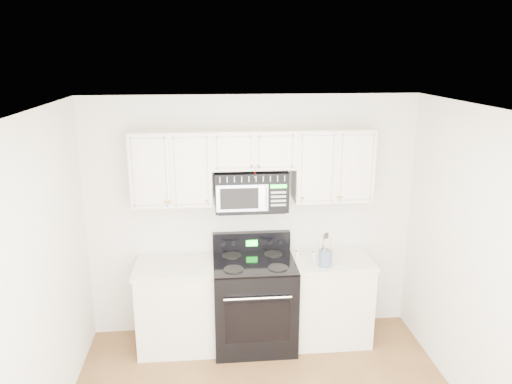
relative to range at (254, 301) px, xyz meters
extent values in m
cube|color=white|center=(0.01, -1.40, 2.12)|extent=(3.50, 3.50, 0.01)
cube|color=silver|center=(0.01, 0.35, 0.82)|extent=(3.50, 0.01, 2.60)
cube|color=silver|center=(-1.74, -1.40, 0.82)|extent=(0.01, 3.50, 2.60)
cube|color=silver|center=(1.76, -1.40, 0.82)|extent=(0.01, 3.50, 2.60)
cube|color=white|center=(-0.79, 0.04, -0.04)|extent=(0.82, 0.63, 0.88)
cube|color=silver|center=(-0.79, 0.04, 0.42)|extent=(0.86, 0.65, 0.04)
cube|color=black|center=(-0.79, 0.08, -0.43)|extent=(0.82, 0.55, 0.10)
cube|color=white|center=(0.81, 0.04, -0.04)|extent=(0.82, 0.63, 0.88)
cube|color=silver|center=(0.81, 0.04, 0.42)|extent=(0.86, 0.65, 0.04)
cube|color=black|center=(0.81, 0.08, -0.43)|extent=(0.82, 0.55, 0.10)
cube|color=black|center=(0.00, -0.01, -0.02)|extent=(0.84, 0.72, 0.92)
cube|color=black|center=(0.00, -0.37, -0.03)|extent=(0.64, 0.01, 0.44)
cylinder|color=white|center=(0.00, -0.39, 0.24)|extent=(0.66, 0.02, 0.02)
cube|color=black|center=(0.00, -0.01, 0.44)|extent=(0.84, 0.72, 0.02)
cube|color=black|center=(0.00, 0.31, 0.55)|extent=(0.84, 0.08, 0.22)
cube|color=#0AF621|center=(0.00, 0.27, 0.55)|extent=(0.12, 0.00, 0.07)
cube|color=white|center=(-0.81, 0.19, 1.41)|extent=(0.80, 0.33, 0.75)
cube|color=white|center=(0.83, 0.19, 1.41)|extent=(0.80, 0.33, 0.75)
cube|color=white|center=(0.01, 0.19, 1.59)|extent=(0.84, 0.33, 0.39)
sphere|color=#B8832A|center=(-0.83, 0.00, 1.12)|extent=(0.03, 0.03, 0.03)
sphere|color=#B8832A|center=(-0.47, 0.00, 1.12)|extent=(0.03, 0.03, 0.03)
sphere|color=#B8832A|center=(0.49, 0.00, 1.12)|extent=(0.03, 0.03, 0.03)
sphere|color=#B8832A|center=(0.85, 0.00, 1.12)|extent=(0.03, 0.03, 0.03)
sphere|color=#B8832A|center=(-0.02, 0.00, 1.46)|extent=(0.03, 0.03, 0.03)
sphere|color=#B8832A|center=(0.04, 0.00, 1.46)|extent=(0.03, 0.03, 0.03)
cylinder|color=#BC1700|center=(0.01, 0.00, 1.40)|extent=(0.01, 0.00, 0.11)
sphere|color=#B8832A|center=(0.01, 0.00, 1.35)|extent=(0.03, 0.03, 0.03)
cube|color=black|center=(-0.02, 0.17, 1.17)|extent=(0.74, 0.37, 0.41)
cube|color=#AAA8A1|center=(-0.02, -0.01, 1.33)|extent=(0.72, 0.01, 0.07)
cube|color=#ACADB8|center=(-0.12, -0.02, 1.14)|extent=(0.52, 0.01, 0.27)
cube|color=black|center=(-0.15, -0.03, 1.14)|extent=(0.38, 0.01, 0.21)
cube|color=black|center=(0.24, -0.02, 1.14)|extent=(0.20, 0.01, 0.27)
cube|color=#0AF621|center=(0.24, -0.03, 1.25)|extent=(0.16, 0.00, 0.03)
cylinder|color=white|center=(0.13, -0.06, 1.14)|extent=(0.02, 0.02, 0.23)
cylinder|color=#44526E|center=(0.71, -0.14, 0.52)|extent=(0.13, 0.13, 0.17)
cylinder|color=#9F7D49|center=(0.74, -0.14, 0.60)|extent=(0.01, 0.01, 0.29)
cylinder|color=#232328|center=(0.69, -0.11, 0.61)|extent=(0.01, 0.01, 0.31)
cylinder|color=#9F7D49|center=(0.69, -0.18, 0.62)|extent=(0.01, 0.01, 0.34)
cylinder|color=silver|center=(0.46, 0.07, 0.48)|extent=(0.04, 0.04, 0.08)
cylinder|color=white|center=(0.46, 0.07, 0.53)|extent=(0.04, 0.04, 0.02)
cylinder|color=silver|center=(0.63, 0.01, 0.48)|extent=(0.04, 0.04, 0.09)
cylinder|color=white|center=(0.63, 0.01, 0.54)|extent=(0.05, 0.05, 0.02)
camera|label=1|loc=(-0.43, -4.72, 2.52)|focal=35.00mm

